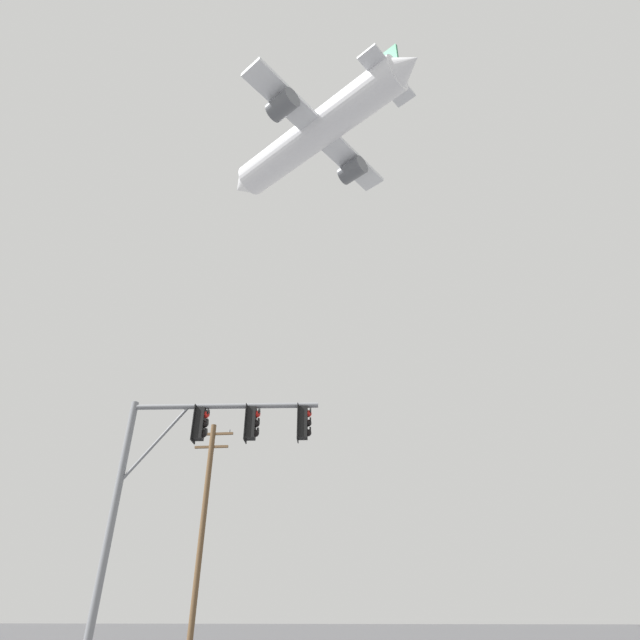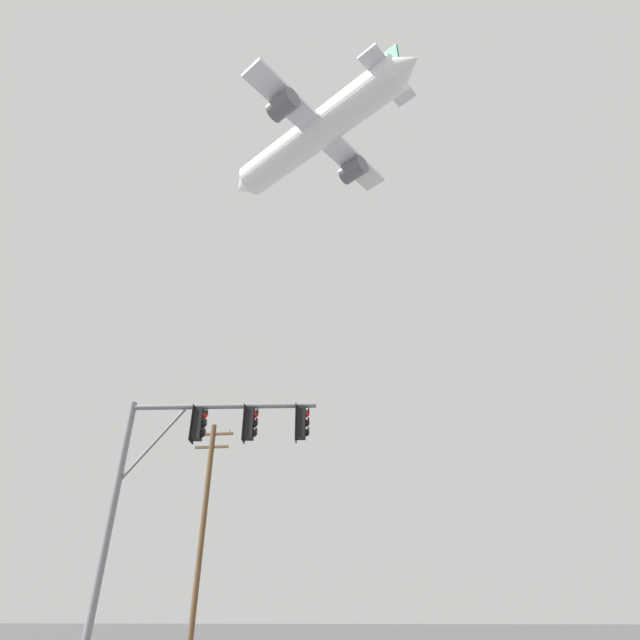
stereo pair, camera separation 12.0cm
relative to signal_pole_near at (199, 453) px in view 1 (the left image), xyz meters
The scene contains 3 objects.
signal_pole_near is the anchor object (origin of this frame).
utility_pole 12.75m from the signal_pole_near, 106.64° to the left, with size 2.20×0.28×10.05m.
airplane 56.87m from the signal_pole_near, 90.11° to the left, with size 26.99×21.45×8.34m.
Camera 1 is at (0.60, -5.96, 1.18)m, focal length 28.02 mm.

